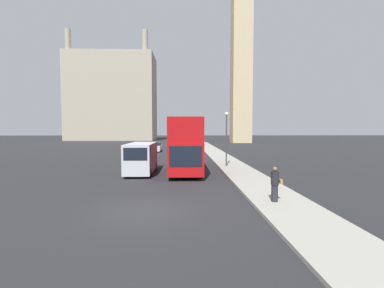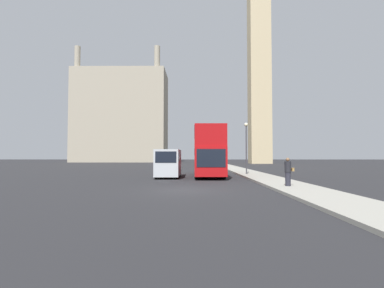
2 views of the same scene
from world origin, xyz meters
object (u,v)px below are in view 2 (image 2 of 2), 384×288
Objects in this scene: clock_tower at (259,21)px; white_van at (169,163)px; red_double_decker_bus at (208,150)px; street_lamp at (246,140)px; parked_sedan at (172,164)px; pedestrian at (288,172)px.

clock_tower reaches higher than white_van.
red_double_decker_bus reaches higher than white_van.
parked_sedan is at bearing 115.37° from street_lamp.
clock_tower is 43.17× the size of pedestrian.
parked_sedan is at bearing 93.31° from white_van.
street_lamp reaches higher than parked_sedan.
clock_tower is 61.00m from red_double_decker_bus.
parked_sedan is at bearing -125.60° from clock_tower.
pedestrian is 0.39× the size of parked_sedan.
street_lamp reaches higher than red_double_decker_bus.
clock_tower is at bearing 72.11° from red_double_decker_bus.
red_double_decker_bus is at bearing -163.31° from street_lamp.
clock_tower is 58.61m from street_lamp.
parked_sedan is (-4.85, 19.54, -1.82)m from red_double_decker_bus.
white_van reaches higher than parked_sedan.
red_double_decker_bus is 20.22m from parked_sedan.
white_van is at bearing 131.04° from pedestrian.
street_lamp is at bearing -103.94° from clock_tower.
red_double_decker_bus is at bearing -107.89° from clock_tower.
street_lamp is (-0.37, 11.98, 2.56)m from pedestrian.
clock_tower is at bearing 69.00° from white_van.
red_double_decker_bus is (-15.47, -47.93, -34.41)m from clock_tower.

